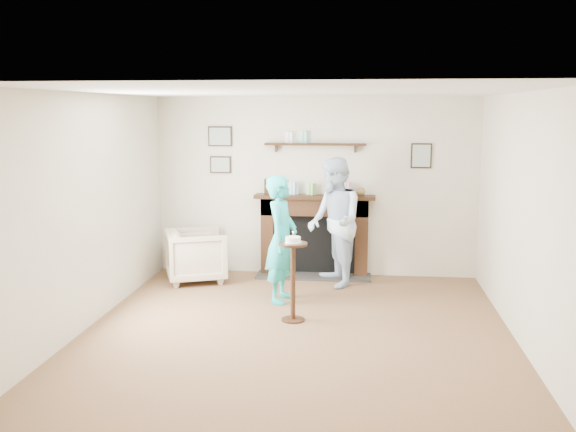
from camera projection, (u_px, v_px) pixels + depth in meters
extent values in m
plane|color=brown|center=(296.00, 332.00, 6.76)|extent=(5.00, 5.00, 0.00)
cube|color=beige|center=(315.00, 187.00, 9.01)|extent=(4.50, 0.04, 2.50)
cube|color=beige|center=(87.00, 212.00, 6.82)|extent=(0.04, 5.00, 2.50)
cube|color=beige|center=(524.00, 220.00, 6.30)|extent=(0.04, 5.00, 2.50)
cube|color=silver|center=(297.00, 91.00, 6.35)|extent=(4.50, 5.00, 0.04)
cube|color=black|center=(268.00, 236.00, 9.10)|extent=(0.18, 0.20, 1.10)
cube|color=black|center=(361.00, 238.00, 8.95)|extent=(0.18, 0.20, 1.10)
cube|color=black|center=(315.00, 207.00, 8.95)|extent=(1.50, 0.20, 0.24)
cube|color=black|center=(315.00, 244.00, 9.11)|extent=(1.14, 0.06, 0.86)
cube|color=#2F2D2A|center=(313.00, 276.00, 8.99)|extent=(1.60, 0.44, 0.03)
cube|color=black|center=(314.00, 197.00, 8.90)|extent=(1.68, 0.26, 0.05)
cube|color=black|center=(315.00, 144.00, 8.83)|extent=(1.40, 0.15, 0.03)
cube|color=black|center=(220.00, 136.00, 9.03)|extent=(0.34, 0.03, 0.28)
cube|color=black|center=(221.00, 165.00, 9.10)|extent=(0.30, 0.03, 0.24)
cube|color=black|center=(421.00, 156.00, 8.75)|extent=(0.28, 0.03, 0.34)
cube|color=black|center=(270.00, 187.00, 8.95)|extent=(0.16, 0.09, 0.22)
cylinder|color=beige|center=(270.00, 186.00, 8.90)|extent=(0.11, 0.01, 0.11)
sphere|color=green|center=(361.00, 191.00, 8.81)|extent=(0.12, 0.12, 0.12)
imported|color=#C6B693|center=(197.00, 281.00, 8.81)|extent=(1.01, 1.00, 0.71)
imported|color=silver|center=(334.00, 285.00, 8.59)|extent=(0.90, 1.01, 1.71)
imported|color=#1EAC97|center=(282.00, 301.00, 7.88)|extent=(0.45, 0.61, 1.55)
cylinder|color=black|center=(293.00, 320.00, 7.15)|extent=(0.26, 0.26, 0.02)
cylinder|color=black|center=(293.00, 282.00, 7.07)|extent=(0.06, 0.06, 0.84)
cylinder|color=black|center=(293.00, 244.00, 7.00)|extent=(0.32, 0.32, 0.03)
cylinder|color=silver|center=(293.00, 243.00, 7.00)|extent=(0.21, 0.21, 0.01)
cylinder|color=white|center=(293.00, 240.00, 7.00)|extent=(0.17, 0.17, 0.06)
cylinder|color=beige|center=(293.00, 235.00, 6.99)|extent=(0.01, 0.01, 0.05)
sphere|color=orange|center=(293.00, 232.00, 6.98)|extent=(0.02, 0.02, 0.02)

